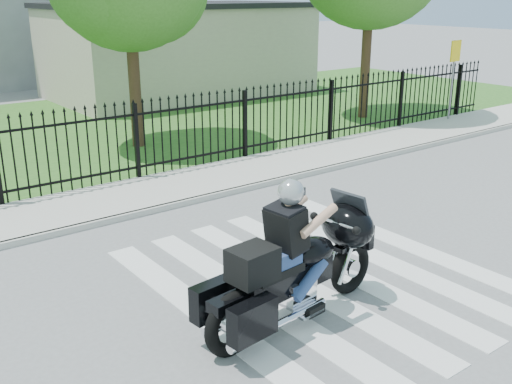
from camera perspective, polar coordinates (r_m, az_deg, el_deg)
ground at (r=9.26m, az=6.10°, el=-7.98°), size 120.00×120.00×0.00m
crosswalk at (r=9.26m, az=6.10°, el=-7.94°), size 5.00×5.50×0.01m
sidewalk at (r=13.03m, az=-9.09°, el=0.17°), size 40.00×2.00×0.12m
curb at (r=12.20m, az=-6.84°, el=-1.01°), size 40.00×0.12×0.12m
grass_strip at (r=19.30m, az=-19.15°, el=5.24°), size 40.00×12.00×0.02m
iron_fence at (r=13.66m, az=-11.29°, el=4.57°), size 26.00×0.04×1.80m
building_low at (r=25.51m, az=-7.33°, el=13.09°), size 10.00×6.00×3.50m
building_low_roof at (r=25.40m, az=-7.50°, el=17.24°), size 10.20×6.20×0.20m
motorcycle_rider at (r=7.69m, az=3.52°, el=-6.87°), size 3.04×1.14×2.01m
traffic_sign at (r=20.64m, az=18.36°, el=11.55°), size 0.55×0.10×2.53m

